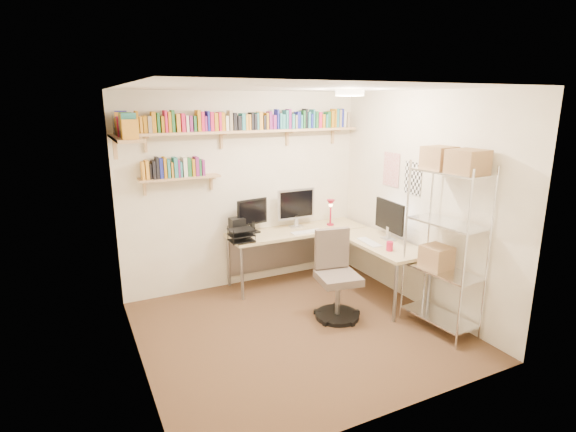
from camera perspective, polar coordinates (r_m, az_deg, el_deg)
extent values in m
plane|color=#472A1E|center=(4.97, 1.27, -14.21)|extent=(3.20, 3.20, 0.00)
cube|color=beige|center=(5.84, -5.50, 3.19)|extent=(3.20, 0.04, 2.50)
cube|color=beige|center=(4.04, -19.16, -2.65)|extent=(0.04, 3.00, 2.50)
cube|color=beige|center=(5.42, 16.52, 1.77)|extent=(0.04, 3.00, 2.50)
cube|color=beige|center=(3.31, 13.58, -5.98)|extent=(3.20, 0.04, 2.50)
cube|color=white|center=(4.36, 1.46, 15.97)|extent=(3.20, 3.00, 0.04)
cube|color=white|center=(5.77, 12.96, 5.77)|extent=(0.01, 0.30, 0.42)
cube|color=white|center=(5.48, 15.57, 4.63)|extent=(0.01, 0.28, 0.38)
cylinder|color=#FFEAC6|center=(4.89, 7.85, 15.21)|extent=(0.30, 0.30, 0.06)
cube|color=tan|center=(5.63, -5.23, 10.68)|extent=(3.05, 0.25, 0.03)
cube|color=tan|center=(4.85, -19.97, 9.30)|extent=(0.25, 1.00, 0.03)
cube|color=tan|center=(5.46, -13.56, 4.73)|extent=(0.95, 0.20, 0.02)
cube|color=tan|center=(5.38, -17.62, 9.16)|extent=(0.03, 0.20, 0.20)
cube|color=tan|center=(5.59, -8.37, 9.85)|extent=(0.03, 0.20, 0.20)
cube|color=tan|center=(5.93, 0.05, 10.26)|extent=(0.03, 0.20, 0.20)
cube|color=tan|center=(6.27, 5.88, 10.41)|extent=(0.03, 0.20, 0.20)
cube|color=gray|center=(5.27, -20.46, 10.75)|extent=(0.04, 0.11, 0.18)
cube|color=#B87A15|center=(5.28, -19.85, 10.76)|extent=(0.04, 0.11, 0.17)
cube|color=black|center=(5.28, -19.37, 10.99)|extent=(0.04, 0.12, 0.21)
cube|color=#792069|center=(5.29, -18.99, 11.11)|extent=(0.02, 0.11, 0.22)
cube|color=#B87A15|center=(5.29, -18.67, 11.23)|extent=(0.03, 0.13, 0.24)
cube|color=orange|center=(5.30, -18.23, 10.94)|extent=(0.03, 0.13, 0.18)
cube|color=#B87A15|center=(5.30, -17.76, 11.02)|extent=(0.04, 0.13, 0.19)
cube|color=gray|center=(5.31, -17.24, 11.03)|extent=(0.04, 0.15, 0.18)
cube|color=#B87A15|center=(5.32, -16.73, 11.33)|extent=(0.04, 0.12, 0.23)
cube|color=#226733|center=(5.33, -16.20, 11.31)|extent=(0.03, 0.12, 0.22)
cube|color=#B87A15|center=(5.34, -15.69, 11.15)|extent=(0.04, 0.12, 0.18)
cube|color=#D01B49|center=(5.34, -15.33, 11.52)|extent=(0.03, 0.14, 0.24)
cube|color=#B87A15|center=(5.35, -14.88, 11.46)|extent=(0.03, 0.13, 0.23)
cube|color=#226733|center=(5.36, -14.45, 11.59)|extent=(0.03, 0.12, 0.25)
cube|color=orange|center=(5.37, -13.88, 11.41)|extent=(0.04, 0.15, 0.20)
cube|color=#D01B49|center=(5.38, -13.29, 11.46)|extent=(0.04, 0.15, 0.21)
cube|color=silver|center=(5.40, -12.76, 11.37)|extent=(0.03, 0.13, 0.18)
cube|color=#792069|center=(5.41, -12.29, 11.39)|extent=(0.03, 0.11, 0.18)
cube|color=#226733|center=(5.42, -11.81, 11.40)|extent=(0.03, 0.11, 0.18)
cube|color=#B87A15|center=(5.43, -11.36, 11.78)|extent=(0.04, 0.14, 0.24)
cube|color=#D01B49|center=(5.44, -10.91, 11.71)|extent=(0.04, 0.14, 0.23)
cube|color=#792069|center=(5.45, -10.52, 11.46)|extent=(0.03, 0.13, 0.17)
cube|color=navy|center=(5.46, -10.19, 11.79)|extent=(0.03, 0.13, 0.23)
cube|color=#D01B49|center=(5.47, -9.78, 11.75)|extent=(0.04, 0.14, 0.22)
cube|color=#B87A15|center=(5.49, -9.27, 11.71)|extent=(0.04, 0.14, 0.21)
cube|color=#D01B49|center=(5.50, -8.77, 11.78)|extent=(0.03, 0.14, 0.22)
cube|color=#B87A15|center=(5.51, -8.37, 11.79)|extent=(0.04, 0.12, 0.21)
cube|color=silver|center=(5.53, -7.89, 11.59)|extent=(0.04, 0.13, 0.17)
cube|color=gray|center=(5.54, -7.40, 11.94)|extent=(0.04, 0.12, 0.23)
cube|color=black|center=(5.56, -6.92, 11.82)|extent=(0.04, 0.14, 0.21)
cube|color=black|center=(5.58, -6.35, 11.66)|extent=(0.04, 0.14, 0.17)
cube|color=teal|center=(5.60, -5.86, 11.83)|extent=(0.04, 0.14, 0.20)
cube|color=orange|center=(5.61, -5.41, 11.77)|extent=(0.03, 0.13, 0.19)
cube|color=orange|center=(5.63, -5.06, 11.79)|extent=(0.02, 0.13, 0.19)
cube|color=black|center=(5.64, -4.73, 11.92)|extent=(0.03, 0.13, 0.21)
cube|color=black|center=(5.66, -4.33, 11.84)|extent=(0.03, 0.13, 0.19)
cube|color=teal|center=(5.67, -4.02, 11.93)|extent=(0.02, 0.12, 0.21)
cube|color=orange|center=(5.68, -3.65, 12.00)|extent=(0.04, 0.13, 0.22)
cube|color=black|center=(5.70, -3.14, 11.79)|extent=(0.03, 0.12, 0.17)
cube|color=#B87A15|center=(5.72, -2.80, 11.95)|extent=(0.03, 0.12, 0.20)
cube|color=#792069|center=(5.74, -2.39, 12.05)|extent=(0.04, 0.12, 0.22)
cube|color=#792069|center=(5.76, -1.90, 11.83)|extent=(0.04, 0.12, 0.17)
cube|color=navy|center=(5.78, -1.47, 12.20)|extent=(0.02, 0.12, 0.25)
cube|color=teal|center=(5.80, -1.09, 11.95)|extent=(0.03, 0.12, 0.19)
cube|color=teal|center=(5.81, -0.75, 11.91)|extent=(0.04, 0.13, 0.18)
cube|color=teal|center=(5.83, -0.35, 12.16)|extent=(0.03, 0.13, 0.23)
cube|color=#792069|center=(5.85, 0.05, 12.23)|extent=(0.04, 0.11, 0.25)
cube|color=teal|center=(5.87, 0.45, 11.94)|extent=(0.04, 0.13, 0.18)
cube|color=gray|center=(5.89, 0.80, 11.88)|extent=(0.02, 0.14, 0.17)
cube|color=navy|center=(5.91, 1.18, 12.09)|extent=(0.04, 0.11, 0.21)
cube|color=teal|center=(5.93, 1.52, 11.90)|extent=(0.02, 0.12, 0.17)
cube|color=#226733|center=(5.94, 1.80, 12.16)|extent=(0.03, 0.14, 0.22)
cube|color=black|center=(5.96, 2.12, 12.28)|extent=(0.02, 0.12, 0.25)
cube|color=teal|center=(5.98, 2.47, 12.09)|extent=(0.03, 0.13, 0.21)
cube|color=navy|center=(6.00, 2.77, 11.96)|extent=(0.02, 0.15, 0.18)
cube|color=teal|center=(6.01, 3.10, 12.25)|extent=(0.02, 0.12, 0.24)
cube|color=#226733|center=(6.03, 3.45, 12.12)|extent=(0.03, 0.13, 0.21)
cube|color=#D01B49|center=(6.06, 3.85, 12.08)|extent=(0.04, 0.14, 0.20)
cube|color=#B87A15|center=(6.08, 4.28, 11.94)|extent=(0.04, 0.13, 0.17)
cube|color=teal|center=(6.11, 4.67, 11.94)|extent=(0.03, 0.14, 0.17)
cube|color=#226733|center=(6.13, 4.99, 12.11)|extent=(0.04, 0.13, 0.21)
cube|color=#B87A15|center=(6.16, 5.42, 12.13)|extent=(0.04, 0.13, 0.21)
cube|color=#B87A15|center=(6.18, 5.80, 12.27)|extent=(0.02, 0.13, 0.24)
cube|color=teal|center=(6.20, 6.06, 12.26)|extent=(0.03, 0.13, 0.24)
cube|color=gray|center=(6.22, 6.37, 12.23)|extent=(0.03, 0.15, 0.23)
cube|color=navy|center=(6.24, 6.67, 12.27)|extent=(0.03, 0.13, 0.24)
cube|color=silver|center=(6.26, 7.01, 12.14)|extent=(0.03, 0.12, 0.22)
cube|color=gray|center=(6.29, 7.40, 12.05)|extent=(0.04, 0.15, 0.20)
cube|color=orange|center=(4.42, -19.40, 10.31)|extent=(0.14, 0.04, 0.18)
cube|color=teal|center=(4.46, -19.50, 10.70)|extent=(0.13, 0.03, 0.24)
cube|color=#B87A15|center=(4.50, -19.56, 10.67)|extent=(0.15, 0.04, 0.23)
cube|color=#792069|center=(4.55, -19.65, 10.69)|extent=(0.11, 0.03, 0.23)
cube|color=#226733|center=(4.58, -19.68, 10.50)|extent=(0.12, 0.02, 0.20)
cube|color=black|center=(4.62, -19.76, 10.76)|extent=(0.11, 0.04, 0.24)
cube|color=gray|center=(4.66, -19.81, 10.57)|extent=(0.14, 0.04, 0.20)
cube|color=#226733|center=(4.70, -19.90, 10.83)|extent=(0.12, 0.03, 0.24)
cube|color=#D01B49|center=(4.73, -19.92, 10.59)|extent=(0.12, 0.03, 0.20)
cube|color=#D01B49|center=(4.77, -19.98, 10.54)|extent=(0.15, 0.02, 0.19)
cube|color=#D01B49|center=(4.81, -20.04, 10.64)|extent=(0.14, 0.03, 0.20)
cube|color=orange|center=(4.86, -20.10, 10.54)|extent=(0.14, 0.04, 0.18)
cube|color=navy|center=(4.90, -20.17, 10.64)|extent=(0.14, 0.04, 0.19)
cube|color=orange|center=(4.95, -20.25, 10.91)|extent=(0.14, 0.04, 0.24)
cube|color=navy|center=(4.99, -20.28, 10.60)|extent=(0.13, 0.03, 0.18)
cube|color=#B87A15|center=(5.02, -20.32, 10.62)|extent=(0.14, 0.03, 0.18)
cube|color=navy|center=(5.06, -20.41, 11.02)|extent=(0.12, 0.04, 0.25)
cube|color=orange|center=(5.10, -20.43, 10.65)|extent=(0.11, 0.04, 0.18)
cube|color=silver|center=(5.14, -20.52, 11.05)|extent=(0.14, 0.03, 0.25)
cube|color=silver|center=(5.18, -20.57, 10.99)|extent=(0.14, 0.04, 0.23)
cube|color=orange|center=(5.24, -20.61, 10.80)|extent=(0.14, 0.04, 0.19)
cube|color=orange|center=(5.37, -17.97, 5.50)|extent=(0.03, 0.13, 0.20)
cube|color=orange|center=(5.38, -17.51, 5.62)|extent=(0.04, 0.14, 0.22)
cube|color=black|center=(5.38, -17.10, 5.45)|extent=(0.02, 0.11, 0.18)
cube|color=black|center=(5.39, -16.73, 5.65)|extent=(0.03, 0.14, 0.21)
cube|color=black|center=(5.39, -16.30, 5.91)|extent=(0.03, 0.13, 0.25)
cube|color=navy|center=(5.40, -15.84, 5.86)|extent=(0.04, 0.11, 0.23)
cube|color=#B87A15|center=(5.41, -15.43, 5.96)|extent=(0.03, 0.14, 0.24)
cube|color=teal|center=(5.42, -14.99, 5.86)|extent=(0.03, 0.13, 0.22)
cube|color=orange|center=(5.43, -14.56, 5.70)|extent=(0.02, 0.13, 0.18)
cube|color=teal|center=(5.43, -14.17, 6.03)|extent=(0.04, 0.15, 0.23)
cube|color=#792069|center=(5.44, -13.80, 5.91)|extent=(0.02, 0.15, 0.20)
cube|color=teal|center=(5.45, -13.52, 5.82)|extent=(0.02, 0.13, 0.18)
cube|color=silver|center=(5.46, -13.04, 6.11)|extent=(0.04, 0.15, 0.23)
cube|color=#226733|center=(5.47, -12.49, 6.09)|extent=(0.04, 0.12, 0.22)
cube|color=#B87A15|center=(5.48, -12.03, 6.06)|extent=(0.03, 0.14, 0.20)
cube|color=#792069|center=(5.49, -11.60, 6.22)|extent=(0.04, 0.15, 0.23)
cube|color=#226733|center=(5.50, -11.22, 6.12)|extent=(0.02, 0.13, 0.20)
cube|color=#792069|center=(5.51, -10.82, 6.09)|extent=(0.03, 0.13, 0.19)
cube|color=#D0B987|center=(5.97, 1.13, -1.92)|extent=(1.85, 0.58, 0.04)
cube|color=#D0B987|center=(5.56, 11.79, -3.48)|extent=(0.58, 1.27, 0.04)
cylinder|color=gray|center=(5.54, -5.85, -7.27)|extent=(0.04, 0.04, 0.68)
cylinder|color=gray|center=(5.97, -7.51, -5.69)|extent=(0.04, 0.04, 0.68)
cylinder|color=gray|center=(6.72, 7.05, -3.36)|extent=(0.04, 0.04, 0.68)
cylinder|color=gray|center=(5.12, 13.46, -9.49)|extent=(0.04, 0.04, 0.68)
cylinder|color=gray|center=(5.43, 17.47, -8.37)|extent=(0.04, 0.04, 0.68)
cube|color=gray|center=(6.28, 0.05, -4.07)|extent=(1.75, 0.02, 0.54)
cube|color=silver|center=(6.01, 1.04, 1.54)|extent=(0.54, 0.03, 0.41)
cube|color=black|center=(5.99, 1.13, 1.51)|extent=(0.48, 0.00, 0.35)
cube|color=black|center=(5.76, -4.56, 0.53)|extent=(0.43, 0.03, 0.33)
cube|color=black|center=(5.59, 12.75, 0.00)|extent=(0.03, 0.57, 0.37)
cube|color=#D8DBFE|center=(5.58, 12.60, -0.02)|extent=(0.00, 0.51, 0.32)
cube|color=white|center=(5.84, 2.35, -2.04)|extent=(0.41, 0.13, 0.01)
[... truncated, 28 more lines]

